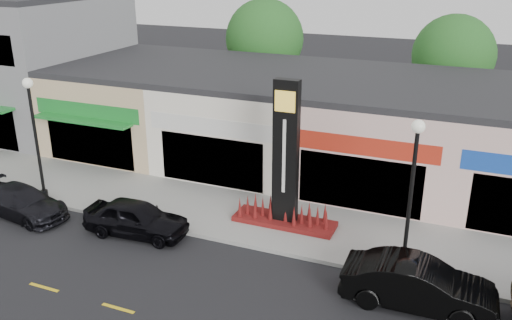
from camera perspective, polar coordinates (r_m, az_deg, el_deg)
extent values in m
plane|color=black|center=(20.32, -9.26, -10.54)|extent=(120.00, 120.00, 0.00)
cube|color=gray|center=(23.60, -3.78, -5.38)|extent=(52.00, 4.30, 0.15)
cube|color=gray|center=(21.84, -6.40, -7.78)|extent=(52.00, 0.20, 0.15)
cube|color=slate|center=(38.46, -23.99, 9.38)|extent=(12.00, 10.00, 8.00)
cube|color=black|center=(31.59, -25.08, 10.41)|extent=(1.40, 0.10, 1.60)
cube|color=tan|center=(32.74, -11.79, 5.85)|extent=(7.00, 10.00, 4.50)
cube|color=#262628|center=(32.22, -12.10, 9.97)|extent=(7.00, 10.00, 0.30)
cube|color=black|center=(29.21, -17.03, 1.79)|extent=(5.25, 0.10, 2.40)
cube|color=#1C812D|center=(28.73, -17.39, 4.99)|extent=(6.30, 0.12, 0.80)
cube|color=#1C812D|center=(28.50, -17.87, 3.98)|extent=(5.60, 0.90, 0.12)
cube|color=silver|center=(29.47, -0.37, 4.63)|extent=(7.00, 10.00, 4.50)
cube|color=#262628|center=(28.89, -0.38, 9.20)|extent=(7.00, 10.00, 0.30)
cube|color=black|center=(25.49, -4.70, -0.10)|extent=(5.25, 0.10, 2.40)
cube|color=silver|center=(24.94, -4.81, 3.55)|extent=(6.30, 0.12, 0.80)
cube|color=#D8A6A4|center=(27.62, 13.15, 2.95)|extent=(7.00, 10.00, 4.50)
cube|color=#262628|center=(27.01, 13.56, 7.79)|extent=(7.00, 10.00, 0.30)
cube|color=black|center=(23.33, 10.82, -2.47)|extent=(5.25, 0.10, 2.40)
cube|color=red|center=(22.72, 11.11, 1.47)|extent=(6.30, 0.12, 0.80)
cylinder|color=#382619|center=(37.71, 0.88, 7.19)|extent=(0.36, 0.36, 3.15)
sphere|color=#1B541A|center=(37.02, 0.91, 12.70)|extent=(5.20, 5.20, 5.20)
cylinder|color=#382619|center=(35.26, 19.37, 4.88)|extent=(0.36, 0.36, 2.97)
sphere|color=#1B541A|center=(34.55, 20.05, 10.31)|extent=(4.80, 4.80, 4.80)
cylinder|color=black|center=(26.50, -21.38, -3.28)|extent=(0.32, 0.32, 0.30)
cylinder|color=black|center=(25.64, -22.11, 1.83)|extent=(0.14, 0.14, 5.00)
sphere|color=silver|center=(24.98, -22.91, 7.47)|extent=(0.44, 0.44, 0.44)
cylinder|color=black|center=(19.93, 15.19, -10.72)|extent=(0.32, 0.32, 0.30)
cylinder|color=black|center=(18.77, 15.90, -4.19)|extent=(0.14, 0.14, 5.00)
sphere|color=silver|center=(17.87, 16.72, 3.40)|extent=(0.44, 0.44, 0.44)
cube|color=#520E0F|center=(22.35, 3.01, -6.45)|extent=(4.20, 1.30, 0.20)
cube|color=black|center=(21.17, 3.16, 0.54)|extent=(1.00, 0.40, 6.00)
cube|color=yellow|center=(20.31, 3.07, 6.17)|extent=(0.80, 0.05, 0.80)
cube|color=silver|center=(20.98, 2.96, 0.35)|extent=(0.12, 0.04, 3.00)
imported|color=black|center=(25.11, -23.42, -4.07)|extent=(2.38, 4.62, 1.28)
imported|color=black|center=(22.06, -12.50, -5.98)|extent=(2.00, 4.32, 1.43)
imported|color=black|center=(18.16, 16.74, -12.47)|extent=(1.78, 4.81, 1.57)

